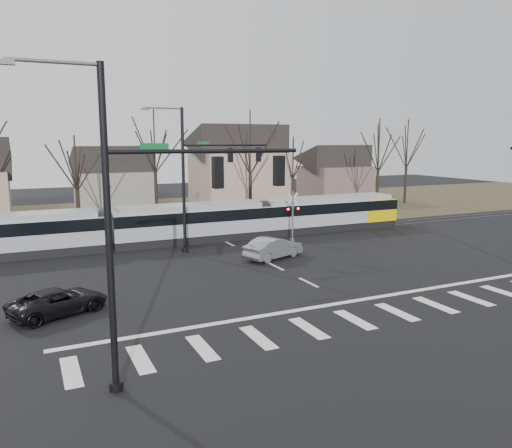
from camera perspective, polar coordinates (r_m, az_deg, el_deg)
name	(u,v)px	position (r m, az deg, el deg)	size (l,w,h in m)	color
ground	(328,292)	(26.94, 8.23, -7.72)	(140.00, 140.00, 0.00)	black
grass_verge	(168,213)	(55.87, -10.06, 1.21)	(140.00, 28.00, 0.01)	#38331E
crosswalk	(376,316)	(23.88, 13.57, -10.15)	(27.00, 2.60, 0.01)	silver
stop_line	(348,302)	(25.53, 10.47, -8.74)	(28.00, 0.35, 0.01)	silver
lane_dashes	(220,239)	(40.84, -4.17, -1.70)	(0.18, 30.00, 0.01)	silver
rail_pair	(221,239)	(40.65, -4.07, -1.72)	(90.00, 1.52, 0.06)	#59595E
tram	(189,221)	(39.71, -7.71, 0.30)	(39.47, 2.93, 2.99)	gray
sedan	(273,248)	(33.96, 2.01, -2.72)	(4.75, 3.06, 1.48)	slate
suv	(59,301)	(24.97, -21.62, -8.22)	(4.88, 3.60, 1.23)	black
signal_pole_near_left	(159,212)	(16.07, -10.97, 1.33)	(9.28, 0.44, 10.20)	black
signal_pole_far	(205,172)	(36.02, -5.87, 5.91)	(9.28, 0.44, 10.20)	black
rail_crossing_signal	(293,218)	(39.74, 4.21, 0.74)	(1.08, 0.36, 4.00)	#59595B
tree_row	(202,170)	(50.23, -6.21, 6.12)	(59.20, 7.20, 10.00)	black
house_b	(113,176)	(58.31, -15.98, 5.26)	(8.64, 7.56, 7.65)	slate
house_c	(239,164)	(59.26, -1.98, 6.90)	(10.80, 8.64, 10.10)	gray
house_d	(335,170)	(68.30, 9.06, 6.08)	(8.64, 7.56, 7.65)	brown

